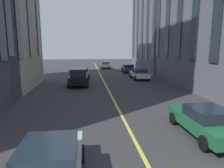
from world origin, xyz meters
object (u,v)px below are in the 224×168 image
at_px(car_grey_mid, 105,65).
at_px(car_blue_far, 128,68).
at_px(car_black_parked_b, 79,77).
at_px(car_red_near, 82,73).
at_px(car_white_trailing, 139,74).
at_px(car_green_oncoming, 205,121).

distance_m(car_grey_mid, car_blue_far, 8.12).
distance_m(car_black_parked_b, car_red_near, 5.66).
bearing_deg(car_grey_mid, car_white_trailing, -167.65).
distance_m(car_blue_far, car_green_oncoming, 25.22).
distance_m(car_black_parked_b, car_green_oncoming, 15.30).
bearing_deg(car_black_parked_b, car_grey_mid, -13.87).
bearing_deg(car_red_near, car_grey_mid, -18.37).
relative_size(car_black_parked_b, car_blue_far, 1.21).
distance_m(car_grey_mid, car_green_oncoming, 32.66).
relative_size(car_grey_mid, car_blue_far, 1.00).
xyz_separation_m(car_grey_mid, car_red_near, (-13.06, 4.34, 0.00)).
xyz_separation_m(car_grey_mid, car_blue_far, (-7.44, -3.27, 0.00)).
xyz_separation_m(car_grey_mid, car_green_oncoming, (-32.62, -1.75, 0.00)).
bearing_deg(car_blue_far, car_grey_mid, 23.70).
bearing_deg(car_red_near, car_white_trailing, -103.73).
height_order(car_white_trailing, car_red_near, car_red_near).
bearing_deg(car_red_near, car_black_parked_b, 177.14).
height_order(car_blue_far, car_green_oncoming, car_blue_far).
height_order(car_black_parked_b, car_blue_far, car_black_parked_b).
height_order(car_grey_mid, car_green_oncoming, car_grey_mid).
xyz_separation_m(car_black_parked_b, car_white_trailing, (3.79, -7.89, -0.27)).
xyz_separation_m(car_white_trailing, car_red_near, (1.86, 7.60, -0.00)).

